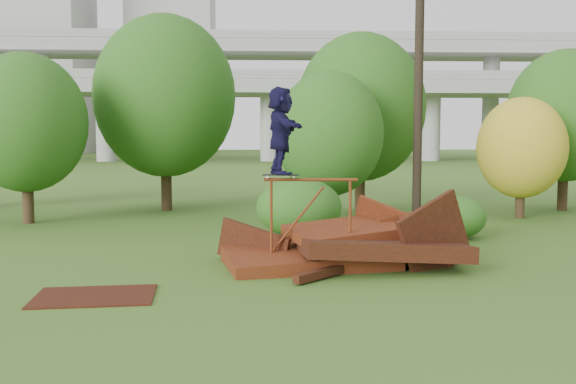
{
  "coord_description": "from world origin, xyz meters",
  "views": [
    {
      "loc": [
        -1.45,
        -11.47,
        2.78
      ],
      "look_at": [
        -0.8,
        2.0,
        1.6
      ],
      "focal_mm": 40.0,
      "sensor_mm": 36.0,
      "label": 1
    }
  ],
  "objects_px": {
    "skater": "(281,131)",
    "utility_pole": "(419,71)",
    "flat_plate": "(95,296)",
    "scrap_pile": "(347,248)"
  },
  "relations": [
    {
      "from": "skater",
      "to": "utility_pole",
      "type": "distance_m",
      "value": 8.42
    },
    {
      "from": "flat_plate",
      "to": "utility_pole",
      "type": "distance_m",
      "value": 12.96
    },
    {
      "from": "scrap_pile",
      "to": "utility_pole",
      "type": "bearing_deg",
      "value": 64.42
    },
    {
      "from": "skater",
      "to": "scrap_pile",
      "type": "bearing_deg",
      "value": -93.32
    },
    {
      "from": "skater",
      "to": "flat_plate",
      "type": "xyz_separation_m",
      "value": [
        -3.31,
        -2.29,
        -2.88
      ]
    },
    {
      "from": "skater",
      "to": "utility_pole",
      "type": "xyz_separation_m",
      "value": [
        4.59,
        6.8,
        1.92
      ]
    },
    {
      "from": "scrap_pile",
      "to": "utility_pole",
      "type": "xyz_separation_m",
      "value": [
        3.17,
        6.62,
        4.43
      ]
    },
    {
      "from": "skater",
      "to": "utility_pole",
      "type": "relative_size",
      "value": 0.19
    },
    {
      "from": "flat_plate",
      "to": "utility_pole",
      "type": "bearing_deg",
      "value": 49.0
    },
    {
      "from": "scrap_pile",
      "to": "skater",
      "type": "bearing_deg",
      "value": -172.82
    }
  ]
}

